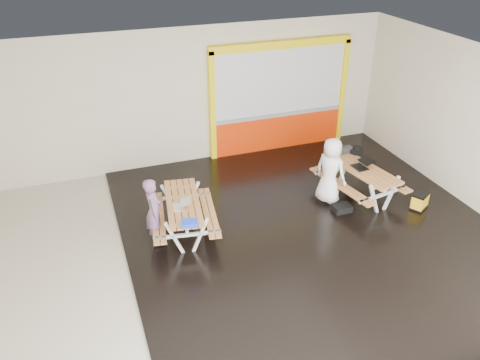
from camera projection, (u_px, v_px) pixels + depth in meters
name	position (u px, v px, depth m)	size (l,w,h in m)	color
room	(257.00, 167.00, 8.90)	(10.02, 8.02, 3.52)	beige
deck	(311.00, 231.00, 10.11)	(7.50, 7.98, 0.05)	black
kiosk	(279.00, 100.00, 12.93)	(3.88, 0.16, 3.00)	red
picnic_table_left	(184.00, 209.00, 9.82)	(1.54, 2.05, 0.75)	#C08249
picnic_table_right	(360.00, 175.00, 11.05)	(1.67, 2.18, 0.79)	#C08249
person_left	(154.00, 211.00, 9.37)	(0.51, 0.33, 1.39)	slate
person_right	(331.00, 171.00, 10.74)	(0.74, 0.48, 1.52)	white
laptop_left	(181.00, 205.00, 9.53)	(0.38, 0.35, 0.15)	silver
laptop_right	(362.00, 165.00, 10.93)	(0.44, 0.40, 0.18)	black
blue_pouch	(190.00, 223.00, 8.99)	(0.30, 0.21, 0.09)	blue
toolbox	(343.00, 150.00, 11.57)	(0.37, 0.20, 0.21)	black
backpack	(356.00, 156.00, 11.64)	(0.33, 0.29, 0.47)	black
dark_case	(342.00, 208.00, 10.70)	(0.39, 0.29, 0.15)	black
fluke_bag	(420.00, 201.00, 10.77)	(0.51, 0.45, 0.37)	black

